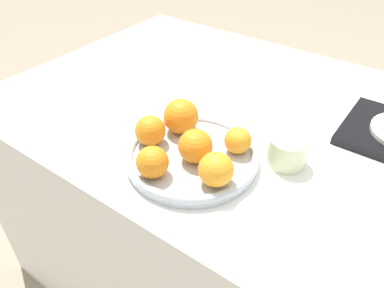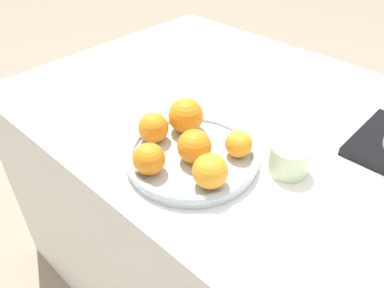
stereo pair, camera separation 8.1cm
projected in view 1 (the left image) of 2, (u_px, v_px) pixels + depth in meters
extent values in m
plane|color=gray|center=(247.00, 284.00, 1.43)|extent=(12.00, 12.00, 0.00)
cube|color=white|center=(258.00, 218.00, 1.20)|extent=(1.54, 0.93, 0.76)
cylinder|color=#B2BCC6|center=(192.00, 158.00, 0.84)|extent=(0.29, 0.29, 0.02)
torus|color=#B2BCC6|center=(192.00, 154.00, 0.83)|extent=(0.30, 0.30, 0.02)
sphere|color=orange|center=(181.00, 116.00, 0.88)|extent=(0.08, 0.08, 0.08)
sphere|color=orange|center=(195.00, 146.00, 0.79)|extent=(0.07, 0.07, 0.07)
sphere|color=orange|center=(150.00, 131.00, 0.84)|extent=(0.07, 0.07, 0.07)
sphere|color=orange|center=(216.00, 170.00, 0.74)|extent=(0.07, 0.07, 0.07)
sphere|color=orange|center=(152.00, 162.00, 0.76)|extent=(0.07, 0.07, 0.07)
sphere|color=orange|center=(239.00, 141.00, 0.82)|extent=(0.06, 0.06, 0.06)
cylinder|color=beige|center=(287.00, 151.00, 0.82)|extent=(0.09, 0.09, 0.07)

